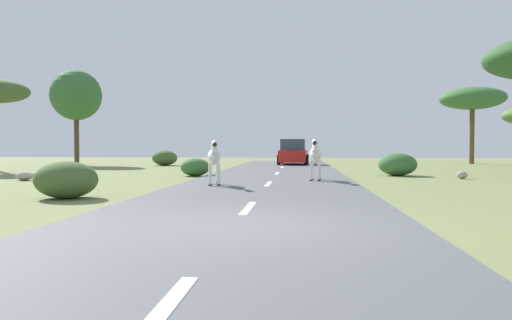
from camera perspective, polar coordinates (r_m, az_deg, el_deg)
The scene contains 14 objects.
ground_plane at distance 7.45m, azimuth -0.20°, elevation -8.42°, with size 90.00×90.00×0.00m, color olive.
road at distance 7.48m, azimuth -2.68°, elevation -8.18°, with size 6.00×64.00×0.05m, color #56595B.
lane_markings at distance 6.51m, azimuth -3.93°, elevation -9.43°, with size 0.16×56.00×0.01m.
zebra_0 at distance 17.11m, azimuth 7.36°, elevation 0.65°, with size 0.51×1.68×1.58m.
zebra_3 at distance 14.93m, azimuth -5.20°, elevation 0.33°, with size 0.62×1.58×1.51m.
car_0 at distance 32.19m, azimuth 4.65°, elevation 0.90°, with size 2.17×4.41×1.74m.
tree_1 at distance 34.91m, azimuth -21.34°, elevation 7.42°, with size 3.50×3.50×6.62m.
tree_2 at distance 37.97m, azimuth 25.17°, elevation 6.84°, with size 4.66×4.66×5.66m.
bush_0 at distance 12.50m, azimuth -22.39°, elevation -2.28°, with size 1.56×1.40×0.94m, color #425B2D.
bush_1 at distance 21.36m, azimuth 17.10°, elevation -0.52°, with size 1.67×1.51×1.00m, color #386633.
bush_2 at distance 20.33m, azimuth -7.52°, elevation -0.89°, with size 1.29×1.16×0.78m, color #386633.
bush_3 at distance 31.82m, azimuth -11.22°, elevation 0.25°, with size 1.70×1.53×1.02m, color #425B2D.
rock_0 at distance 20.25m, azimuth 24.10°, elevation -1.70°, with size 0.42×0.34×0.31m, color #A89E8C.
rock_2 at distance 19.73m, azimuth -26.70°, elevation -1.77°, with size 0.66×0.52×0.34m, color #A89E8C.
Camera 1 is at (0.72, -7.30, 1.31)m, focal length 32.37 mm.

